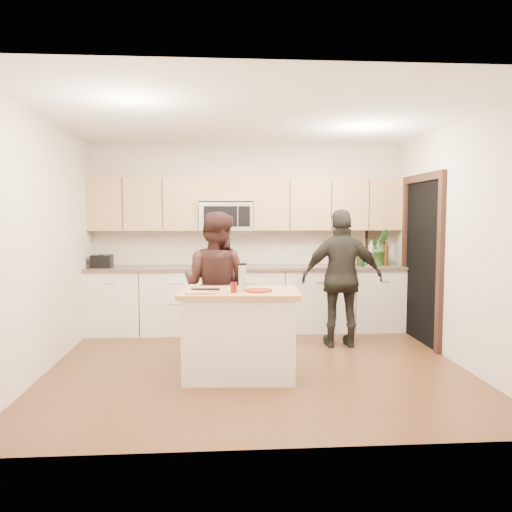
{
  "coord_description": "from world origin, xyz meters",
  "views": [
    {
      "loc": [
        -0.39,
        -5.41,
        1.66
      ],
      "look_at": [
        0.02,
        0.35,
        1.19
      ],
      "focal_mm": 35.0,
      "sensor_mm": 36.0,
      "label": 1
    }
  ],
  "objects": [
    {
      "name": "floor",
      "position": [
        0.0,
        0.0,
        0.0
      ],
      "size": [
        4.5,
        4.5,
        0.0
      ],
      "primitive_type": "plane",
      "color": "brown",
      "rests_on": "ground"
    },
    {
      "name": "room_shell",
      "position": [
        0.0,
        0.0,
        1.73
      ],
      "size": [
        4.52,
        4.02,
        2.71
      ],
      "color": "beige",
      "rests_on": "ground"
    },
    {
      "name": "back_cabinetry",
      "position": [
        0.0,
        1.69,
        0.47
      ],
      "size": [
        4.5,
        0.66,
        0.94
      ],
      "color": "silver",
      "rests_on": "ground"
    },
    {
      "name": "upper_cabinetry",
      "position": [
        0.03,
        1.83,
        1.84
      ],
      "size": [
        4.5,
        0.33,
        0.75
      ],
      "color": "tan",
      "rests_on": "ground"
    },
    {
      "name": "microwave",
      "position": [
        -0.31,
        1.8,
        1.65
      ],
      "size": [
        0.76,
        0.41,
        0.4
      ],
      "color": "silver",
      "rests_on": "ground"
    },
    {
      "name": "doorway",
      "position": [
        2.23,
        0.9,
        1.16
      ],
      "size": [
        0.06,
        1.25,
        2.2
      ],
      "color": "black",
      "rests_on": "ground"
    },
    {
      "name": "framed_picture",
      "position": [
        1.95,
        1.98,
        1.28
      ],
      "size": [
        0.3,
        0.03,
        0.38
      ],
      "color": "black",
      "rests_on": "ground"
    },
    {
      "name": "dish_towel",
      "position": [
        -0.95,
        1.5,
        0.8
      ],
      "size": [
        0.34,
        0.6,
        0.48
      ],
      "color": "white",
      "rests_on": "ground"
    },
    {
      "name": "island",
      "position": [
        -0.21,
        -0.39,
        0.45
      ],
      "size": [
        1.24,
        0.78,
        0.9
      ],
      "rotation": [
        0.0,
        0.0,
        -0.07
      ],
      "color": "silver",
      "rests_on": "ground"
    },
    {
      "name": "red_plate",
      "position": [
        -0.01,
        -0.45,
        0.91
      ],
      "size": [
        0.28,
        0.28,
        0.02
      ],
      "primitive_type": "cylinder",
      "color": "maroon",
      "rests_on": "island"
    },
    {
      "name": "box_grater",
      "position": [
        -0.17,
        -0.37,
        1.05
      ],
      "size": [
        0.09,
        0.07,
        0.26
      ],
      "color": "silver",
      "rests_on": "red_plate"
    },
    {
      "name": "drink_glass",
      "position": [
        -0.26,
        -0.52,
        0.95
      ],
      "size": [
        0.06,
        0.06,
        0.11
      ],
      "primitive_type": "cylinder",
      "color": "maroon",
      "rests_on": "island"
    },
    {
      "name": "cutting_board",
      "position": [
        -0.58,
        -0.55,
        0.91
      ],
      "size": [
        0.3,
        0.21,
        0.02
      ],
      "primitive_type": "cube",
      "rotation": [
        0.0,
        0.0,
        -0.07
      ],
      "color": "#AD8648",
      "rests_on": "island"
    },
    {
      "name": "tongs",
      "position": [
        -0.54,
        -0.44,
        0.92
      ],
      "size": [
        0.29,
        0.05,
        0.02
      ],
      "primitive_type": "cube",
      "rotation": [
        0.0,
        0.0,
        -0.07
      ],
      "color": "black",
      "rests_on": "cutting_board"
    },
    {
      "name": "knife",
      "position": [
        -0.5,
        -0.52,
        0.92
      ],
      "size": [
        0.19,
        0.03,
        0.01
      ],
      "primitive_type": "cube",
      "rotation": [
        0.0,
        0.0,
        -0.07
      ],
      "color": "silver",
      "rests_on": "cutting_board"
    },
    {
      "name": "toaster",
      "position": [
        -2.05,
        1.67,
        1.03
      ],
      "size": [
        0.27,
        0.24,
        0.18
      ],
      "color": "black",
      "rests_on": "back_cabinetry"
    },
    {
      "name": "bottle_cluster",
      "position": [
        1.77,
        1.71,
        1.12
      ],
      "size": [
        0.6,
        0.39,
        0.4
      ],
      "color": "black",
      "rests_on": "back_cabinetry"
    },
    {
      "name": "orchid",
      "position": [
        1.94,
        1.72,
        1.21
      ],
      "size": [
        0.34,
        0.29,
        0.54
      ],
      "primitive_type": "imported",
      "rotation": [
        0.0,
        0.0,
        0.2
      ],
      "color": "#366C2B",
      "rests_on": "back_cabinetry"
    },
    {
      "name": "woman_left",
      "position": [
        -0.45,
        0.47,
        0.8
      ],
      "size": [
        0.66,
        0.51,
        1.6
      ],
      "primitive_type": "imported",
      "rotation": [
        0.0,
        0.0,
        3.38
      ],
      "color": "black",
      "rests_on": "ground"
    },
    {
      "name": "woman_center",
      "position": [
        -0.45,
        0.35,
        0.85
      ],
      "size": [
        1.02,
        0.94,
        1.71
      ],
      "primitive_type": "imported",
      "rotation": [
        0.0,
        0.0,
        2.71
      ],
      "color": "black",
      "rests_on": "ground"
    },
    {
      "name": "woman_right",
      "position": [
        1.14,
        0.75,
        0.87
      ],
      "size": [
        1.04,
        0.47,
        1.74
      ],
      "primitive_type": "imported",
      "rotation": [
        0.0,
        0.0,
        3.1
      ],
      "color": "black",
      "rests_on": "ground"
    }
  ]
}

